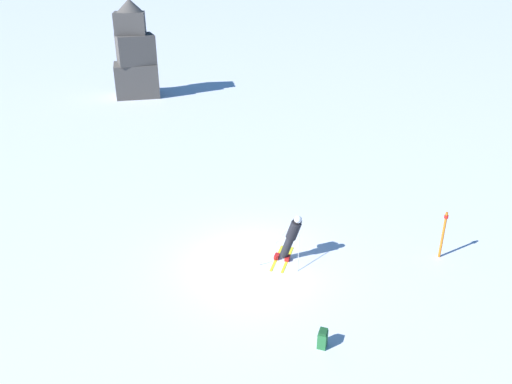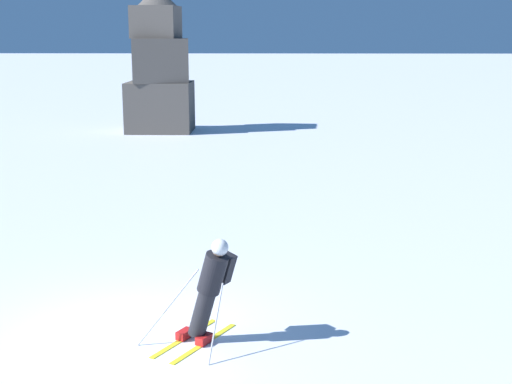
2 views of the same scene
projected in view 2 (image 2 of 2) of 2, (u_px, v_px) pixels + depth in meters
name	position (u px, v px, depth m)	size (l,w,h in m)	color
ground_plane	(129.00, 340.00, 10.66)	(300.00, 300.00, 0.00)	white
skier	(210.00, 285.00, 10.32)	(1.49, 1.62, 1.69)	yellow
rock_pillar	(160.00, 72.00, 32.61)	(2.96, 2.60, 6.53)	#4C4742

